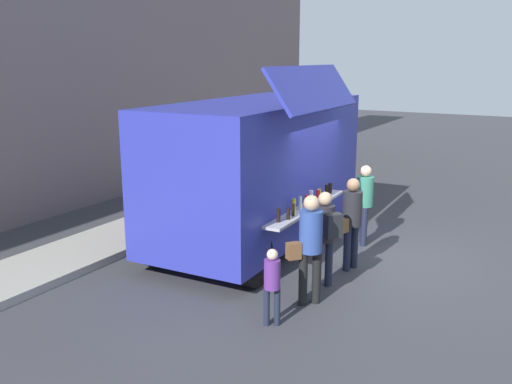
{
  "coord_description": "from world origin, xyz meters",
  "views": [
    {
      "loc": [
        -10.06,
        -3.23,
        3.8
      ],
      "look_at": [
        -1.06,
        1.91,
        1.3
      ],
      "focal_mm": 39.37,
      "sensor_mm": 36.0,
      "label": 1
    }
  ],
  "objects_px": {
    "trash_bin": "(261,175)",
    "customer_extra_browsing": "(365,198)",
    "food_truck_main": "(259,167)",
    "customer_mid_with_backpack": "(326,230)",
    "customer_front_ordering": "(352,216)",
    "customer_rear_waiting": "(310,241)",
    "child_near_queue": "(272,280)"
  },
  "relations": [
    {
      "from": "food_truck_main",
      "to": "customer_extra_browsing",
      "type": "bearing_deg",
      "value": -65.27
    },
    {
      "from": "customer_front_ordering",
      "to": "customer_mid_with_backpack",
      "type": "relative_size",
      "value": 1.03
    },
    {
      "from": "food_truck_main",
      "to": "customer_mid_with_backpack",
      "type": "xyz_separation_m",
      "value": [
        -1.54,
        -2.12,
        -0.59
      ]
    },
    {
      "from": "food_truck_main",
      "to": "customer_mid_with_backpack",
      "type": "height_order",
      "value": "food_truck_main"
    },
    {
      "from": "customer_rear_waiting",
      "to": "customer_extra_browsing",
      "type": "distance_m",
      "value": 3.24
    },
    {
      "from": "trash_bin",
      "to": "customer_mid_with_backpack",
      "type": "xyz_separation_m",
      "value": [
        -5.77,
        -4.44,
        0.58
      ]
    },
    {
      "from": "trash_bin",
      "to": "customer_extra_browsing",
      "type": "bearing_deg",
      "value": -127.53
    },
    {
      "from": "child_near_queue",
      "to": "trash_bin",
      "type": "bearing_deg",
      "value": -2.23
    },
    {
      "from": "food_truck_main",
      "to": "customer_mid_with_backpack",
      "type": "bearing_deg",
      "value": -127.52
    },
    {
      "from": "food_truck_main",
      "to": "customer_rear_waiting",
      "type": "height_order",
      "value": "food_truck_main"
    },
    {
      "from": "customer_rear_waiting",
      "to": "child_near_queue",
      "type": "relative_size",
      "value": 1.52
    },
    {
      "from": "customer_extra_browsing",
      "to": "customer_rear_waiting",
      "type": "bearing_deg",
      "value": 68.89
    },
    {
      "from": "trash_bin",
      "to": "customer_extra_browsing",
      "type": "xyz_separation_m",
      "value": [
        -3.27,
        -4.26,
        0.57
      ]
    },
    {
      "from": "food_truck_main",
      "to": "child_near_queue",
      "type": "relative_size",
      "value": 4.84
    },
    {
      "from": "trash_bin",
      "to": "customer_front_ordering",
      "type": "distance_m",
      "value": 6.59
    },
    {
      "from": "customer_front_ordering",
      "to": "customer_extra_browsing",
      "type": "distance_m",
      "value": 1.51
    },
    {
      "from": "customer_mid_with_backpack",
      "to": "child_near_queue",
      "type": "height_order",
      "value": "customer_mid_with_backpack"
    },
    {
      "from": "customer_mid_with_backpack",
      "to": "customer_front_ordering",
      "type": "bearing_deg",
      "value": -58.67
    },
    {
      "from": "customer_rear_waiting",
      "to": "customer_mid_with_backpack",
      "type": "bearing_deg",
      "value": -46.77
    },
    {
      "from": "food_truck_main",
      "to": "customer_front_ordering",
      "type": "relative_size",
      "value": 3.31
    },
    {
      "from": "food_truck_main",
      "to": "child_near_queue",
      "type": "xyz_separation_m",
      "value": [
        -3.19,
        -2.01,
        -0.91
      ]
    },
    {
      "from": "customer_extra_browsing",
      "to": "child_near_queue",
      "type": "bearing_deg",
      "value": 65.77
    },
    {
      "from": "food_truck_main",
      "to": "trash_bin",
      "type": "relative_size",
      "value": 6.58
    },
    {
      "from": "customer_front_ordering",
      "to": "trash_bin",
      "type": "bearing_deg",
      "value": -30.63
    },
    {
      "from": "customer_mid_with_backpack",
      "to": "child_near_queue",
      "type": "relative_size",
      "value": 1.42
    },
    {
      "from": "customer_mid_with_backpack",
      "to": "customer_extra_browsing",
      "type": "distance_m",
      "value": 2.5
    },
    {
      "from": "trash_bin",
      "to": "customer_mid_with_backpack",
      "type": "distance_m",
      "value": 7.3
    },
    {
      "from": "trash_bin",
      "to": "customer_rear_waiting",
      "type": "height_order",
      "value": "customer_rear_waiting"
    },
    {
      "from": "trash_bin",
      "to": "customer_front_ordering",
      "type": "xyz_separation_m",
      "value": [
        -4.76,
        -4.52,
        0.58
      ]
    },
    {
      "from": "customer_rear_waiting",
      "to": "child_near_queue",
      "type": "bearing_deg",
      "value": 119.77
    },
    {
      "from": "customer_rear_waiting",
      "to": "customer_extra_browsing",
      "type": "xyz_separation_m",
      "value": [
        3.23,
        0.23,
        -0.05
      ]
    },
    {
      "from": "customer_mid_with_backpack",
      "to": "customer_extra_browsing",
      "type": "height_order",
      "value": "customer_extra_browsing"
    }
  ]
}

